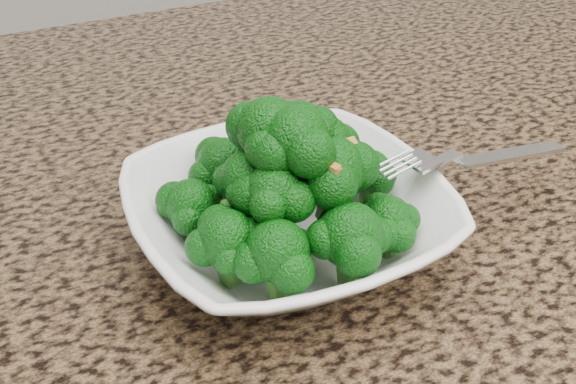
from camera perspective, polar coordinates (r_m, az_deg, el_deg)
name	(u,v)px	position (r m, az deg, el deg)	size (l,w,h in m)	color
granite_counter	(461,215)	(0.60, 13.55, -1.77)	(1.64, 1.04, 0.03)	brown
bowl	(288,220)	(0.50, 0.00, -2.21)	(0.22, 0.22, 0.05)	white
broccoli_pile	(288,139)	(0.47, 0.00, 4.25)	(0.19, 0.19, 0.08)	#09540B
garlic_topping	(288,80)	(0.45, 0.00, 8.85)	(0.11, 0.11, 0.01)	#C68030
fork	(451,158)	(0.52, 12.73, 2.63)	(0.19, 0.03, 0.01)	silver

